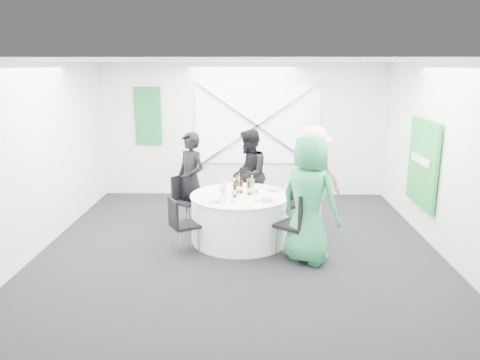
{
  "coord_description": "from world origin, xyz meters",
  "views": [
    {
      "loc": [
        0.16,
        -6.85,
        2.74
      ],
      "look_at": [
        0.0,
        0.2,
        1.0
      ],
      "focal_mm": 35.0,
      "sensor_mm": 36.0,
      "label": 1
    }
  ],
  "objects_px": {
    "chair_back": "(250,191)",
    "person_woman_green": "(309,199)",
    "banquet_table": "(240,218)",
    "person_man_back_left": "(191,180)",
    "chair_back_right": "(293,199)",
    "person_woman_pink": "(312,180)",
    "green_water_bottle": "(252,187)",
    "chair_front_left": "(180,221)",
    "clear_water_bottle": "(224,188)",
    "person_man_back": "(249,174)",
    "chair_back_left": "(184,196)",
    "chair_front_right": "(300,220)"
  },
  "relations": [
    {
      "from": "person_woman_green",
      "to": "chair_back_right",
      "type": "bearing_deg",
      "value": -48.92
    },
    {
      "from": "person_woman_pink",
      "to": "green_water_bottle",
      "type": "bearing_deg",
      "value": 2.29
    },
    {
      "from": "chair_back_right",
      "to": "clear_water_bottle",
      "type": "xyz_separation_m",
      "value": [
        -1.15,
        -0.74,
        0.38
      ]
    },
    {
      "from": "banquet_table",
      "to": "person_man_back_left",
      "type": "relative_size",
      "value": 0.95
    },
    {
      "from": "chair_back_right",
      "to": "chair_front_right",
      "type": "distance_m",
      "value": 1.41
    },
    {
      "from": "chair_back_right",
      "to": "chair_front_left",
      "type": "height_order",
      "value": "chair_back_right"
    },
    {
      "from": "banquet_table",
      "to": "green_water_bottle",
      "type": "distance_m",
      "value": 0.54
    },
    {
      "from": "person_man_back_left",
      "to": "person_woman_green",
      "type": "distance_m",
      "value": 2.38
    },
    {
      "from": "person_man_back_left",
      "to": "person_man_back",
      "type": "distance_m",
      "value": 1.08
    },
    {
      "from": "chair_back_left",
      "to": "chair_back",
      "type": "bearing_deg",
      "value": -38.87
    },
    {
      "from": "chair_front_right",
      "to": "person_man_back_left",
      "type": "relative_size",
      "value": 0.61
    },
    {
      "from": "chair_front_right",
      "to": "person_woman_green",
      "type": "height_order",
      "value": "person_woman_green"
    },
    {
      "from": "chair_back_left",
      "to": "green_water_bottle",
      "type": "distance_m",
      "value": 1.43
    },
    {
      "from": "chair_back_right",
      "to": "chair_front_right",
      "type": "xyz_separation_m",
      "value": [
        -0.03,
        -1.41,
        0.09
      ]
    },
    {
      "from": "chair_back_left",
      "to": "person_man_back_left",
      "type": "distance_m",
      "value": 0.33
    },
    {
      "from": "chair_back",
      "to": "person_woman_green",
      "type": "relative_size",
      "value": 0.51
    },
    {
      "from": "chair_back",
      "to": "green_water_bottle",
      "type": "distance_m",
      "value": 1.06
    },
    {
      "from": "person_woman_pink",
      "to": "clear_water_bottle",
      "type": "height_order",
      "value": "person_woman_pink"
    },
    {
      "from": "person_woman_green",
      "to": "green_water_bottle",
      "type": "relative_size",
      "value": 5.97
    },
    {
      "from": "chair_back_left",
      "to": "person_man_back",
      "type": "relative_size",
      "value": 0.54
    },
    {
      "from": "banquet_table",
      "to": "clear_water_bottle",
      "type": "distance_m",
      "value": 0.56
    },
    {
      "from": "person_woman_pink",
      "to": "green_water_bottle",
      "type": "distance_m",
      "value": 1.07
    },
    {
      "from": "person_man_back_left",
      "to": "person_woman_green",
      "type": "relative_size",
      "value": 0.89
    },
    {
      "from": "chair_back_left",
      "to": "chair_front_left",
      "type": "xyz_separation_m",
      "value": [
        0.11,
        -1.25,
        -0.03
      ]
    },
    {
      "from": "banquet_table",
      "to": "chair_back",
      "type": "xyz_separation_m",
      "value": [
        0.15,
        1.04,
        0.17
      ]
    },
    {
      "from": "chair_back",
      "to": "person_man_back_left",
      "type": "distance_m",
      "value": 1.09
    },
    {
      "from": "chair_back",
      "to": "person_woman_pink",
      "type": "distance_m",
      "value": 1.23
    },
    {
      "from": "chair_front_right",
      "to": "chair_back_left",
      "type": "bearing_deg",
      "value": -89.37
    },
    {
      "from": "chair_back_right",
      "to": "person_woman_pink",
      "type": "relative_size",
      "value": 0.48
    },
    {
      "from": "banquet_table",
      "to": "chair_front_left",
      "type": "relative_size",
      "value": 1.86
    },
    {
      "from": "banquet_table",
      "to": "chair_back",
      "type": "relative_size",
      "value": 1.66
    },
    {
      "from": "chair_front_right",
      "to": "clear_water_bottle",
      "type": "bearing_deg",
      "value": -81.94
    },
    {
      "from": "banquet_table",
      "to": "chair_front_left",
      "type": "height_order",
      "value": "chair_front_left"
    },
    {
      "from": "banquet_table",
      "to": "chair_back_left",
      "type": "bearing_deg",
      "value": 142.55
    },
    {
      "from": "person_woman_pink",
      "to": "person_man_back_left",
      "type": "bearing_deg",
      "value": -28.96
    },
    {
      "from": "chair_back",
      "to": "banquet_table",
      "type": "bearing_deg",
      "value": -90.0
    },
    {
      "from": "person_man_back",
      "to": "person_woman_pink",
      "type": "xyz_separation_m",
      "value": [
        1.04,
        -0.72,
        0.08
      ]
    },
    {
      "from": "chair_back_right",
      "to": "person_woman_green",
      "type": "height_order",
      "value": "person_woman_green"
    },
    {
      "from": "person_man_back",
      "to": "chair_back",
      "type": "bearing_deg",
      "value": 15.5
    },
    {
      "from": "banquet_table",
      "to": "chair_back_left",
      "type": "distance_m",
      "value": 1.25
    },
    {
      "from": "person_woman_green",
      "to": "green_water_bottle",
      "type": "height_order",
      "value": "person_woman_green"
    },
    {
      "from": "chair_front_left",
      "to": "green_water_bottle",
      "type": "distance_m",
      "value": 1.25
    },
    {
      "from": "person_woman_pink",
      "to": "chair_front_left",
      "type": "bearing_deg",
      "value": 3.83
    },
    {
      "from": "green_water_bottle",
      "to": "clear_water_bottle",
      "type": "relative_size",
      "value": 1.02
    },
    {
      "from": "chair_back_left",
      "to": "person_man_back_left",
      "type": "bearing_deg",
      "value": -61.67
    },
    {
      "from": "chair_back_right",
      "to": "chair_front_left",
      "type": "relative_size",
      "value": 1.02
    },
    {
      "from": "chair_back_right",
      "to": "person_man_back",
      "type": "distance_m",
      "value": 0.95
    },
    {
      "from": "chair_front_left",
      "to": "clear_water_bottle",
      "type": "xyz_separation_m",
      "value": [
        0.62,
        0.47,
        0.39
      ]
    },
    {
      "from": "banquet_table",
      "to": "person_woman_green",
      "type": "xyz_separation_m",
      "value": [
        0.98,
        -0.76,
        0.54
      ]
    },
    {
      "from": "chair_back_left",
      "to": "chair_back_right",
      "type": "distance_m",
      "value": 1.89
    }
  ]
}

